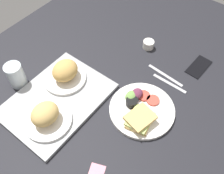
% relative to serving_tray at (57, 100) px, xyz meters
% --- Properties ---
extents(ground_plane, '(1.90, 1.50, 0.03)m').
position_rel_serving_tray_xyz_m(ground_plane, '(0.16, -0.19, -0.02)').
color(ground_plane, black).
extents(serving_tray, '(0.45, 0.33, 0.02)m').
position_rel_serving_tray_xyz_m(serving_tray, '(0.00, 0.00, 0.00)').
color(serving_tray, '#9EA0A3').
rests_on(serving_tray, ground_plane).
extents(bread_plate_near, '(0.20, 0.20, 0.09)m').
position_rel_serving_tray_xyz_m(bread_plate_near, '(-0.10, -0.05, 0.04)').
color(bread_plate_near, white).
rests_on(bread_plate_near, serving_tray).
extents(bread_plate_far, '(0.20, 0.20, 0.10)m').
position_rel_serving_tray_xyz_m(bread_plate_far, '(0.10, 0.05, 0.05)').
color(bread_plate_far, white).
rests_on(bread_plate_far, serving_tray).
extents(plate_with_salad, '(0.28, 0.28, 0.05)m').
position_rel_serving_tray_xyz_m(plate_with_salad, '(0.17, -0.32, 0.01)').
color(plate_with_salad, white).
rests_on(plate_with_salad, ground_plane).
extents(drinking_glass, '(0.08, 0.08, 0.11)m').
position_rel_serving_tray_xyz_m(drinking_glass, '(-0.04, 0.21, 0.05)').
color(drinking_glass, silver).
rests_on(drinking_glass, ground_plane).
extents(espresso_cup, '(0.06, 0.06, 0.04)m').
position_rel_serving_tray_xyz_m(espresso_cup, '(0.52, -0.13, 0.01)').
color(espresso_cup, silver).
rests_on(espresso_cup, ground_plane).
extents(fork, '(0.01, 0.17, 0.01)m').
position_rel_serving_tray_xyz_m(fork, '(0.38, -0.34, -0.01)').
color(fork, '#B7B7BC').
rests_on(fork, ground_plane).
extents(knife, '(0.03, 0.19, 0.01)m').
position_rel_serving_tray_xyz_m(knife, '(0.41, -0.30, -0.01)').
color(knife, '#B7B7BC').
rests_on(knife, ground_plane).
extents(cell_phone, '(0.15, 0.08, 0.01)m').
position_rel_serving_tray_xyz_m(cell_phone, '(0.56, -0.40, -0.00)').
color(cell_phone, black).
rests_on(cell_phone, ground_plane).
extents(sticky_note, '(0.07, 0.07, 0.00)m').
position_rel_serving_tray_xyz_m(sticky_note, '(-0.13, -0.33, -0.01)').
color(sticky_note, pink).
rests_on(sticky_note, ground_plane).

